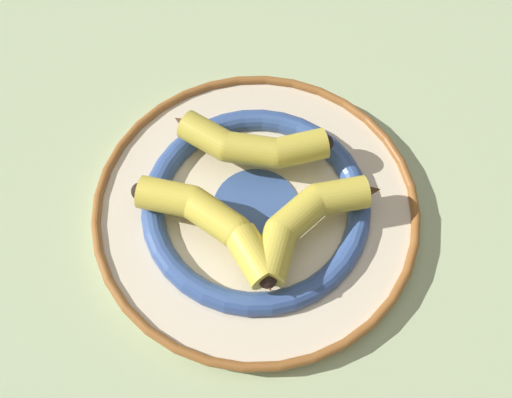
{
  "coord_description": "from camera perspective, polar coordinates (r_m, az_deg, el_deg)",
  "views": [
    {
      "loc": [
        -0.11,
        0.26,
        0.64
      ],
      "look_at": [
        0.03,
        -0.02,
        0.04
      ],
      "focal_mm": 42.0,
      "sensor_mm": 36.0,
      "label": 1
    }
  ],
  "objects": [
    {
      "name": "banana_c",
      "position": [
        0.66,
        4.92,
        -1.9
      ],
      "size": [
        0.11,
        0.17,
        0.04
      ],
      "rotation": [
        0.0,
        0.0,
        -5.08
      ],
      "color": "gold",
      "rests_on": "decorative_bowl"
    },
    {
      "name": "decorative_bowl",
      "position": [
        0.7,
        -0.0,
        -0.78
      ],
      "size": [
        0.38,
        0.38,
        0.03
      ],
      "color": "beige",
      "rests_on": "ground_plane"
    },
    {
      "name": "banana_a",
      "position": [
        0.65,
        -4.2,
        -2.34
      ],
      "size": [
        0.2,
        0.08,
        0.04
      ],
      "rotation": [
        0.0,
        0.0,
        -0.18
      ],
      "color": "yellow",
      "rests_on": "decorative_bowl"
    },
    {
      "name": "banana_b",
      "position": [
        0.7,
        -0.63,
        5.21
      ],
      "size": [
        0.19,
        0.09,
        0.04
      ],
      "rotation": [
        0.0,
        0.0,
        -2.84
      ],
      "color": "gold",
      "rests_on": "decorative_bowl"
    },
    {
      "name": "ground_plane",
      "position": [
        0.7,
        1.5,
        -3.84
      ],
      "size": [
        2.8,
        2.8,
        0.0
      ],
      "primitive_type": "plane",
      "color": "#B2C693"
    }
  ]
}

